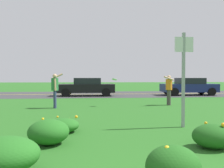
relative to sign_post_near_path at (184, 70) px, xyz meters
The scene contains 14 objects.
ground_plane 4.62m from the sign_post_near_path, 102.62° to the left, with size 120.00×120.00×0.00m, color #26601E.
highway_strip 13.95m from the sign_post_near_path, 93.89° to the left, with size 120.00×7.85×0.01m, color #38383A.
highway_center_stripe 13.95m from the sign_post_near_path, 93.89° to the left, with size 120.00×0.16×0.00m, color yellow.
daylily_clump_mid_left 5.25m from the sign_post_near_path, 144.40° to the right, with size 1.13×0.93×0.57m.
daylily_clump_mid_center 2.50m from the sign_post_near_path, 95.15° to the right, with size 0.87×0.72×0.56m.
daylily_clump_mid_right 4.26m from the sign_post_near_path, 114.11° to the right, with size 0.75×0.66×0.59m.
daylily_clump_front_left 3.82m from the sign_post_near_path, behind, with size 0.85×0.82×0.43m.
daylily_clump_front_right 4.21m from the sign_post_near_path, 158.65° to the right, with size 0.91×0.88×0.56m.
sign_post_near_path is the anchor object (origin of this frame).
person_thrower_green_shirt 6.56m from the sign_post_near_path, 133.64° to the left, with size 0.56×0.53×1.71m.
person_catcher_orange_shirt 5.62m from the sign_post_near_path, 75.37° to the left, with size 0.55×0.53×1.61m.
frisbee_white 5.47m from the sign_post_near_path, 106.49° to the left, with size 0.29×0.27×0.15m.
car_navy_center_left 13.26m from the sign_post_near_path, 65.71° to the left, with size 4.50×2.00×1.45m.
car_black_center_right 12.49m from the sign_post_near_path, 104.58° to the left, with size 4.50×2.00×1.45m.
Camera 1 is at (-1.79, -1.21, 1.49)m, focal length 36.91 mm.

